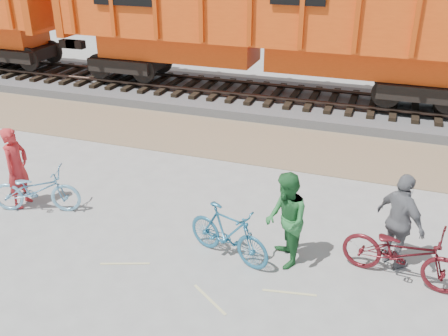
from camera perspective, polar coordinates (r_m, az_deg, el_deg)
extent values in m
plane|color=#9E9E99|center=(9.59, -3.60, -9.37)|extent=(120.00, 120.00, 0.00)
cube|color=#897255|center=(14.19, 4.96, 2.79)|extent=(120.00, 3.00, 0.02)
cube|color=slate|center=(17.35, 7.96, 7.43)|extent=(120.00, 4.00, 0.30)
cube|color=black|center=(19.55, -11.23, 9.90)|extent=(0.22, 2.60, 0.12)
cube|color=black|center=(17.29, 8.00, 8.09)|extent=(0.22, 2.60, 0.12)
cylinder|color=#382821|center=(16.58, 7.50, 7.79)|extent=(120.00, 0.12, 0.12)
cylinder|color=#382821|center=(17.93, 8.51, 9.09)|extent=(120.00, 0.12, 0.12)
cube|color=black|center=(17.38, 4.30, 10.35)|extent=(11.20, 2.20, 0.80)
cube|color=#E74D10|center=(17.17, 4.39, 13.09)|extent=(11.76, 1.65, 0.90)
imported|color=#77B5D8|center=(11.32, -20.67, -2.34)|extent=(2.00, 1.19, 0.99)
imported|color=#236284|center=(9.09, 0.48, -7.46)|extent=(1.82, 1.03, 1.05)
imported|color=#531218|center=(9.09, 19.72, -9.13)|extent=(2.14, 1.09, 1.07)
imported|color=red|center=(11.53, -22.60, 0.05)|extent=(0.48, 0.68, 1.79)
imported|color=#266A32|center=(8.85, 7.09, -5.96)|extent=(0.97, 1.06, 1.77)
imported|color=slate|center=(9.23, 19.49, -5.82)|extent=(1.06, 1.05, 1.80)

